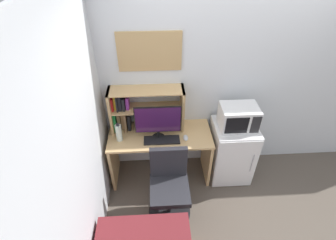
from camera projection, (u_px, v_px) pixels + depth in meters
The scene contains 12 objects.
wall_back at pixel (261, 82), 3.21m from camera, with size 6.40×0.04×2.60m, color silver.
wall_left at pixel (65, 201), 1.84m from camera, with size 0.04×4.40×2.60m, color silver.
desk at pixel (160, 147), 3.38m from camera, with size 1.31×0.57×0.76m.
hutch_bookshelf at pixel (135, 108), 3.17m from camera, with size 0.92×0.26×0.57m.
monitor at pixel (158, 121), 3.02m from camera, with size 0.56×0.16×0.47m.
keyboard at pixel (162, 140), 3.14m from camera, with size 0.44×0.15×0.02m, color black.
computer_mouse at pixel (186, 138), 3.16m from camera, with size 0.06×0.11×0.04m, color silver.
water_bottle at pixel (119, 133), 3.08m from camera, with size 0.08×0.08×0.25m.
mini_fridge at pixel (231, 151), 3.47m from camera, with size 0.54×0.55×0.86m.
microwave at pixel (238, 117), 3.11m from camera, with size 0.45×0.33×0.30m.
desk_chair at pixel (169, 189), 3.01m from camera, with size 0.52×0.52×0.92m.
wall_corkboard at pixel (150, 52), 2.84m from camera, with size 0.72×0.02×0.46m, color tan.
Camera 1 is at (-0.94, -2.73, 2.89)m, focal length 27.23 mm.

